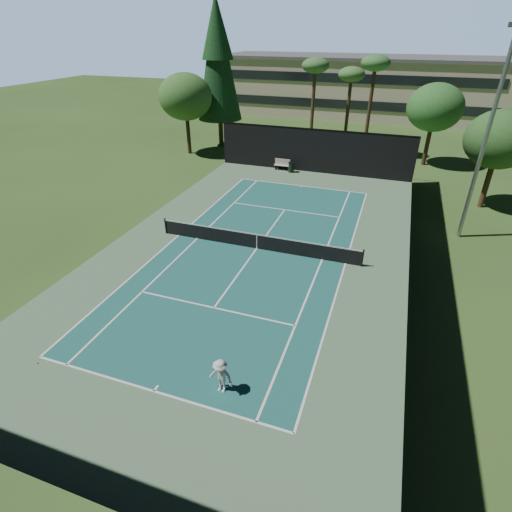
{
  "coord_description": "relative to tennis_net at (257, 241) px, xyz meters",
  "views": [
    {
      "loc": [
        7.14,
        -20.54,
        12.03
      ],
      "look_at": [
        1.0,
        -3.0,
        1.3
      ],
      "focal_mm": 28.0,
      "sensor_mm": 36.0,
      "label": 1
    }
  ],
  "objects": [
    {
      "name": "ground",
      "position": [
        0.0,
        0.0,
        -0.56
      ],
      "size": [
        160.0,
        160.0,
        0.0
      ],
      "primitive_type": "plane",
      "color": "#2E4F1D",
      "rests_on": "ground"
    },
    {
      "name": "apron_slab",
      "position": [
        0.0,
        0.0,
        -0.55
      ],
      "size": [
        18.0,
        32.0,
        0.01
      ],
      "primitive_type": "cube",
      "color": "#517451",
      "rests_on": "ground"
    },
    {
      "name": "court_surface",
      "position": [
        0.0,
        0.0,
        -0.55
      ],
      "size": [
        10.97,
        23.77,
        0.01
      ],
      "primitive_type": "cube",
      "color": "#1C5A54",
      "rests_on": "ground"
    },
    {
      "name": "court_lines",
      "position": [
        0.0,
        0.0,
        -0.54
      ],
      "size": [
        11.07,
        23.87,
        0.01
      ],
      "color": "white",
      "rests_on": "ground"
    },
    {
      "name": "tennis_net",
      "position": [
        0.0,
        0.0,
        0.0
      ],
      "size": [
        12.9,
        0.1,
        1.1
      ],
      "color": "black",
      "rests_on": "ground"
    },
    {
      "name": "fence",
      "position": [
        0.0,
        0.06,
        1.45
      ],
      "size": [
        18.04,
        32.05,
        4.03
      ],
      "color": "black",
      "rests_on": "ground"
    },
    {
      "name": "player",
      "position": [
        2.41,
        -10.99,
        0.2
      ],
      "size": [
        1.05,
        0.68,
        1.52
      ],
      "primitive_type": "imported",
      "rotation": [
        0.0,
        0.0,
        -0.13
      ],
      "color": "silver",
      "rests_on": "ground"
    },
    {
      "name": "tennis_ball_a",
      "position": [
        -5.31,
        -12.2,
        -0.52
      ],
      "size": [
        0.07,
        0.07,
        0.07
      ],
      "primitive_type": "sphere",
      "color": "gold",
      "rests_on": "ground"
    },
    {
      "name": "tennis_ball_b",
      "position": [
        -3.9,
        2.48,
        -0.52
      ],
      "size": [
        0.07,
        0.07,
        0.07
      ],
      "primitive_type": "sphere",
      "color": "#D7E834",
      "rests_on": "ground"
    },
    {
      "name": "tennis_ball_c",
      "position": [
        -1.29,
        4.12,
        -0.53
      ],
      "size": [
        0.06,
        0.06,
        0.06
      ],
      "primitive_type": "sphere",
      "color": "#D5EA35",
      "rests_on": "ground"
    },
    {
      "name": "tennis_ball_d",
      "position": [
        -5.38,
        3.9,
        -0.52
      ],
      "size": [
        0.07,
        0.07,
        0.07
      ],
      "primitive_type": "sphere",
      "color": "#D1E133",
      "rests_on": "ground"
    },
    {
      "name": "park_bench",
      "position": [
        -2.89,
        15.74,
        -0.01
      ],
      "size": [
        1.5,
        0.45,
        1.02
      ],
      "color": "#C0B69F",
      "rests_on": "ground"
    },
    {
      "name": "trash_bin",
      "position": [
        -1.87,
        15.27,
        -0.08
      ],
      "size": [
        0.56,
        0.56,
        0.95
      ],
      "color": "black",
      "rests_on": "ground"
    },
    {
      "name": "pine_tree",
      "position": [
        -12.0,
        22.0,
        9.0
      ],
      "size": [
        4.8,
        4.8,
        15.0
      ],
      "color": "#49351F",
      "rests_on": "ground"
    },
    {
      "name": "palm_a",
      "position": [
        -2.0,
        24.0,
        7.63
      ],
      "size": [
        2.8,
        2.8,
        9.32
      ],
      "color": "#4A351F",
      "rests_on": "ground"
    },
    {
      "name": "palm_b",
      "position": [
        1.5,
        26.0,
        6.8
      ],
      "size": [
        2.8,
        2.8,
        8.42
      ],
      "color": "#402D1B",
      "rests_on": "ground"
    },
    {
      "name": "palm_c",
      "position": [
        4.0,
        23.0,
        8.05
      ],
      "size": [
        2.8,
        2.8,
        9.77
      ],
      "color": "#422D1C",
      "rests_on": "ground"
    },
    {
      "name": "decid_tree_a",
      "position": [
        10.0,
        22.0,
        4.86
      ],
      "size": [
        5.12,
        5.12,
        7.62
      ],
      "color": "#41281C",
      "rests_on": "ground"
    },
    {
      "name": "decid_tree_b",
      "position": [
        14.0,
        12.0,
        4.52
      ],
      "size": [
        4.8,
        4.8,
        7.14
      ],
      "color": "#4E3821",
      "rests_on": "ground"
    },
    {
      "name": "decid_tree_c",
      "position": [
        -14.0,
        18.0,
        5.21
      ],
      "size": [
        5.44,
        5.44,
        8.09
      ],
      "color": "#442F1D",
      "rests_on": "ground"
    },
    {
      "name": "campus_building",
      "position": [
        0.0,
        45.98,
        3.65
      ],
      "size": [
        40.5,
        12.5,
        8.3
      ],
      "color": "beige",
      "rests_on": "ground"
    },
    {
      "name": "light_pole",
      "position": [
        12.0,
        6.0,
        5.9
      ],
      "size": [
        0.9,
        0.25,
        12.22
      ],
      "color": "#96999E",
      "rests_on": "ground"
    }
  ]
}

